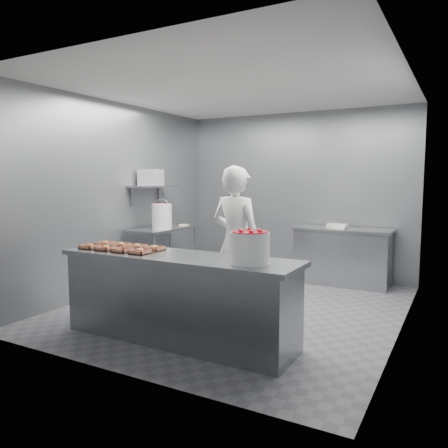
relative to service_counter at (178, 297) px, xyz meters
The scene contains 24 objects.
floor 1.42m from the service_counter, 90.00° to the left, with size 4.50×4.50×0.00m, color #4C4C51.
ceiling 2.71m from the service_counter, 90.00° to the left, with size 4.50×4.50×0.00m, color white.
wall_back 3.72m from the service_counter, 90.00° to the left, with size 4.00×0.04×2.80m, color slate.
wall_left 2.59m from the service_counter, 145.98° to the left, with size 0.04×4.50×2.80m, color slate.
wall_right 2.59m from the service_counter, 34.02° to the left, with size 0.04×4.50×2.80m, color slate.
service_counter is the anchor object (origin of this frame).
prep_table 2.56m from the service_counter, 130.24° to the left, with size 0.60×1.20×0.90m.
back_counter 3.37m from the service_counter, 74.52° to the left, with size 1.50×0.60×0.90m.
wall_shelf 2.88m from the service_counter, 133.03° to the left, with size 0.35×0.90×0.03m, color slate.
tray_0 1.21m from the service_counter, behind, with size 0.19×0.18×0.06m.
tray_1 1.00m from the service_counter, behind, with size 0.19×0.18×0.06m.
tray_2 0.79m from the service_counter, 168.99° to the right, with size 0.19×0.18×0.04m.
tray_3 0.62m from the service_counter, 162.67° to the right, with size 0.19×0.18×0.06m.
tray_4 1.21m from the service_counter, behind, with size 0.19×0.18×0.06m.
tray_5 1.00m from the service_counter, behind, with size 0.19×0.18×0.06m.
tray_6 0.80m from the service_counter, 169.03° to the left, with size 0.19×0.18×0.06m.
tray_7 0.62m from the service_counter, 162.66° to the left, with size 0.19×0.18×0.06m.
worker 1.10m from the service_counter, 80.32° to the left, with size 0.67×0.44×1.83m, color white.
strawberry_tub 1.04m from the service_counter, ahead, with size 0.36×0.36×0.30m.
glaze_bucket 2.40m from the service_counter, 130.82° to the left, with size 0.32×0.30×0.47m.
bucket_lid 2.55m from the service_counter, 130.57° to the left, with size 0.29×0.29×0.02m, color white.
rag 2.83m from the service_counter, 122.70° to the left, with size 0.14×0.12×0.02m, color #CCB28C.
appliance 2.90m from the service_counter, 133.92° to the left, with size 0.30×0.34×0.26m, color gray.
paper_stack 3.38m from the service_counter, 76.03° to the left, with size 0.30×0.22×0.06m, color silver.
Camera 1 is at (2.55, -4.99, 1.69)m, focal length 35.00 mm.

